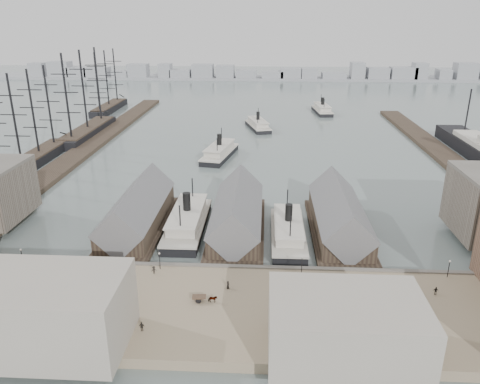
# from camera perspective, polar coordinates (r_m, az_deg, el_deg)

# --- Properties ---
(ground) EXTENTS (900.00, 900.00, 0.00)m
(ground) POSITION_cam_1_polar(r_m,az_deg,el_deg) (107.42, -0.90, -8.64)
(ground) COLOR #566462
(ground) RESTS_ON ground
(quay) EXTENTS (180.00, 30.00, 2.00)m
(quay) POSITION_cam_1_polar(r_m,az_deg,el_deg) (89.97, -1.83, -14.30)
(quay) COLOR #806F56
(quay) RESTS_ON ground
(seawall) EXTENTS (180.00, 1.20, 2.30)m
(seawall) POSITION_cam_1_polar(r_m,az_deg,el_deg) (102.34, -1.11, -9.50)
(seawall) COLOR #59544C
(seawall) RESTS_ON ground
(west_wharf) EXTENTS (10.00, 220.00, 1.60)m
(west_wharf) POSITION_cam_1_polar(r_m,az_deg,el_deg) (213.82, -17.50, 5.64)
(west_wharf) COLOR #2D231C
(west_wharf) RESTS_ON ground
(east_wharf) EXTENTS (10.00, 180.00, 1.60)m
(east_wharf) POSITION_cam_1_polar(r_m,az_deg,el_deg) (203.46, 23.59, 4.13)
(east_wharf) COLOR #2D231C
(east_wharf) RESTS_ON ground
(ferry_shed_west) EXTENTS (14.00, 42.00, 12.60)m
(ferry_shed_west) POSITION_cam_1_polar(r_m,az_deg,el_deg) (124.70, -12.37, -2.47)
(ferry_shed_west) COLOR #2D231C
(ferry_shed_west) RESTS_ON ground
(ferry_shed_center) EXTENTS (14.00, 42.00, 12.60)m
(ferry_shed_center) POSITION_cam_1_polar(r_m,az_deg,el_deg) (120.48, -0.35, -2.80)
(ferry_shed_center) COLOR #2D231C
(ferry_shed_center) RESTS_ON ground
(ferry_shed_east) EXTENTS (14.00, 42.00, 12.60)m
(ferry_shed_east) POSITION_cam_1_polar(r_m,az_deg,el_deg) (121.79, 11.97, -3.01)
(ferry_shed_east) COLOR #2D231C
(ferry_shed_east) RESTS_ON ground
(street_bldg_center) EXTENTS (24.00, 16.00, 10.00)m
(street_bldg_center) POSITION_cam_1_polar(r_m,az_deg,el_deg) (77.57, 12.78, -15.86)
(street_bldg_center) COLOR gray
(street_bldg_center) RESTS_ON quay
(street_bldg_west) EXTENTS (30.00, 16.00, 12.00)m
(street_bldg_west) POSITION_cam_1_polar(r_m,az_deg,el_deg) (84.36, -24.00, -13.22)
(street_bldg_west) COLOR gray
(street_bldg_west) RESTS_ON quay
(lamp_post_far_w) EXTENTS (0.44, 0.44, 3.92)m
(lamp_post_far_w) POSITION_cam_1_polar(r_m,az_deg,el_deg) (111.59, -25.10, -6.85)
(lamp_post_far_w) COLOR black
(lamp_post_far_w) RESTS_ON quay
(lamp_post_near_w) EXTENTS (0.44, 0.44, 3.92)m
(lamp_post_near_w) POSITION_cam_1_polar(r_m,az_deg,el_deg) (101.19, -9.79, -7.89)
(lamp_post_near_w) COLOR black
(lamp_post_near_w) RESTS_ON quay
(lamp_post_near_e) EXTENTS (0.44, 0.44, 3.92)m
(lamp_post_near_e) POSITION_cam_1_polar(r_m,az_deg,el_deg) (99.12, 7.57, -8.40)
(lamp_post_near_e) COLOR black
(lamp_post_near_e) RESTS_ON quay
(lamp_post_far_e) EXTENTS (0.44, 0.44, 3.92)m
(lamp_post_far_e) POSITION_cam_1_polar(r_m,az_deg,el_deg) (105.88, 24.14, -8.18)
(lamp_post_far_e) COLOR black
(lamp_post_far_e) RESTS_ON quay
(far_shore) EXTENTS (500.00, 40.00, 15.72)m
(far_shore) POSITION_cam_1_polar(r_m,az_deg,el_deg) (430.48, 2.04, 14.08)
(far_shore) COLOR gray
(far_shore) RESTS_ON ground
(ferry_docked_west) EXTENTS (9.18, 30.60, 10.93)m
(ferry_docked_west) POSITION_cam_1_polar(r_m,az_deg,el_deg) (122.87, -6.42, -3.51)
(ferry_docked_west) COLOR black
(ferry_docked_west) RESTS_ON ground
(ferry_docked_east) EXTENTS (8.35, 27.85, 9.95)m
(ferry_docked_east) POSITION_cam_1_polar(r_m,az_deg,el_deg) (117.86, 5.88, -4.70)
(ferry_docked_east) COLOR black
(ferry_docked_east) RESTS_ON ground
(ferry_open_near) EXTENTS (13.68, 29.16, 10.02)m
(ferry_open_near) POSITION_cam_1_polar(r_m,az_deg,el_deg) (186.01, -2.50, 4.93)
(ferry_open_near) COLOR black
(ferry_open_near) RESTS_ON ground
(ferry_open_mid) EXTENTS (14.14, 26.54, 9.08)m
(ferry_open_mid) POSITION_cam_1_polar(r_m,az_deg,el_deg) (235.25, 2.19, 8.21)
(ferry_open_mid) COLOR black
(ferry_open_mid) RESTS_ON ground
(ferry_open_far) EXTENTS (10.49, 27.16, 9.47)m
(ferry_open_far) POSITION_cam_1_polar(r_m,az_deg,el_deg) (279.41, 9.98, 9.91)
(ferry_open_far) COLOR black
(ferry_open_far) RESTS_ON ground
(sailing_ship_near) EXTENTS (8.46, 58.29, 34.78)m
(sailing_ship_near) POSITION_cam_1_polar(r_m,az_deg,el_deg) (191.47, -24.12, 3.65)
(sailing_ship_near) COLOR black
(sailing_ship_near) RESTS_ON ground
(sailing_ship_mid) EXTENTS (9.46, 54.67, 38.90)m
(sailing_ship_mid) POSITION_cam_1_polar(r_m,az_deg,el_deg) (231.59, -18.04, 7.19)
(sailing_ship_mid) COLOR black
(sailing_ship_mid) RESTS_ON ground
(sailing_ship_far) EXTENTS (8.42, 46.77, 34.61)m
(sailing_ship_far) POSITION_cam_1_polar(r_m,az_deg,el_deg) (292.78, -15.65, 10.00)
(sailing_ship_far) COLOR black
(sailing_ship_far) RESTS_ON ground
(tram) EXTENTS (2.59, 9.47, 3.36)m
(tram) POSITION_cam_1_polar(r_m,az_deg,el_deg) (93.25, 19.02, -12.18)
(tram) COLOR black
(tram) RESTS_ON quay
(horse_cart_center) EXTENTS (4.84, 1.73, 1.44)m
(horse_cart_center) POSITION_cam_1_polar(r_m,az_deg,el_deg) (90.31, -3.98, -12.84)
(horse_cart_center) COLOR black
(horse_cart_center) RESTS_ON quay
(horse_cart_right) EXTENTS (4.80, 2.92, 1.55)m
(horse_cart_right) POSITION_cam_1_polar(r_m,az_deg,el_deg) (86.39, 12.50, -15.06)
(horse_cart_right) COLOR black
(horse_cart_right) RESTS_ON quay
(pedestrian_2) EXTENTS (1.26, 1.00, 1.71)m
(pedestrian_2) POSITION_cam_1_polar(r_m,az_deg,el_deg) (100.57, -10.45, -9.34)
(pedestrian_2) COLOR black
(pedestrian_2) RESTS_ON quay
(pedestrian_3) EXTENTS (1.07, 0.48, 1.79)m
(pedestrian_3) POSITION_cam_1_polar(r_m,az_deg,el_deg) (84.63, -11.88, -15.76)
(pedestrian_3) COLOR black
(pedestrian_3) RESTS_ON quay
(pedestrian_4) EXTENTS (0.72, 0.93, 1.68)m
(pedestrian_4) POSITION_cam_1_polar(r_m,az_deg,el_deg) (94.07, -1.49, -11.24)
(pedestrian_4) COLOR black
(pedestrian_4) RESTS_ON quay
(pedestrian_5) EXTENTS (0.79, 0.76, 1.75)m
(pedestrian_5) POSITION_cam_1_polar(r_m,az_deg,el_deg) (86.97, 7.49, -14.36)
(pedestrian_5) COLOR black
(pedestrian_5) RESTS_ON quay
(pedestrian_6) EXTENTS (0.79, 0.91, 1.60)m
(pedestrian_6) POSITION_cam_1_polar(r_m,az_deg,el_deg) (96.41, 10.50, -10.79)
(pedestrian_6) COLOR black
(pedestrian_6) RESTS_ON quay
(pedestrian_7) EXTENTS (1.15, 0.84, 1.60)m
(pedestrian_7) POSITION_cam_1_polar(r_m,az_deg,el_deg) (88.40, 19.63, -14.95)
(pedestrian_7) COLOR black
(pedestrian_7) RESTS_ON quay
(pedestrian_8) EXTENTS (1.05, 0.59, 1.69)m
(pedestrian_8) POSITION_cam_1_polar(r_m,az_deg,el_deg) (99.65, 22.77, -11.05)
(pedestrian_8) COLOR black
(pedestrian_8) RESTS_ON quay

